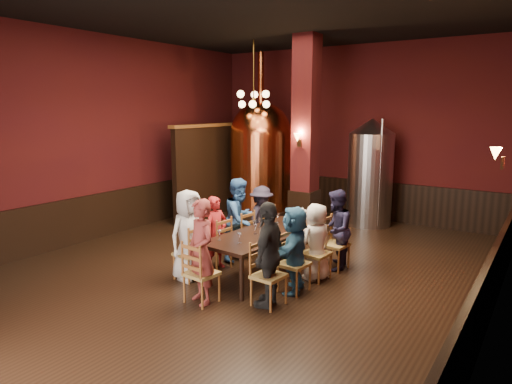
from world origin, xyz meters
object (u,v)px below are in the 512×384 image
Objects in this scene: person_1 at (216,233)px; rose_vase at (301,214)px; person_0 at (189,235)px; steel_vessel at (370,172)px; dining_table at (265,236)px; person_2 at (240,219)px; copper_kettle at (261,158)px.

rose_vase is (1.13, 1.13, 0.28)m from person_1.
person_0 is at bearing -123.52° from rose_vase.
person_1 is 1.63m from rose_vase.
person_0 is 1.16× the size of person_1.
person_1 is 0.51× the size of steel_vessel.
dining_table is at bearing -106.24° from rose_vase.
rose_vase reaches higher than dining_table.
person_2 is 4.15m from steel_vessel.
person_0 is at bearing -103.49° from steel_vessel.
person_0 is 0.68m from person_1.
person_0 is 0.59× the size of steel_vessel.
dining_table is at bearing -56.23° from copper_kettle.
copper_kettle is at bearing 128.92° from dining_table.
steel_vessel reaches higher than person_0.
person_0 is 1.33m from person_2.
person_1 is at bearing -104.66° from steel_vessel.
dining_table is at bearing -119.81° from person_2.
copper_kettle is at bearing 30.11° from person_1.
rose_vase is at bearing -91.19° from steel_vessel.
person_1 reaches higher than dining_table.
rose_vase is at bearing -37.11° from person_1.
rose_vase is (2.78, -2.89, -0.62)m from copper_kettle.
steel_vessel is at bearing -3.30° from person_0.
rose_vase is at bearing -23.34° from person_0.
steel_vessel is (1.27, 5.27, 0.54)m from person_0.
copper_kettle is at bearing 23.41° from person_2.
person_1 is at bearing -134.98° from rose_vase.
steel_vessel reaches higher than dining_table.
steel_vessel reaches higher than person_2.
person_0 is at bearing -130.36° from dining_table.
person_2 is 3.85m from copper_kettle.
person_0 reaches higher than dining_table.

